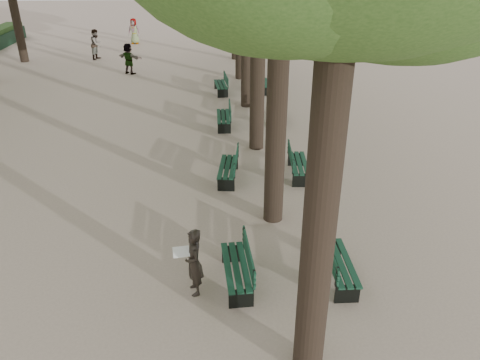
{
  "coord_description": "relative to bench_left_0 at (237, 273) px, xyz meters",
  "views": [
    {
      "loc": [
        -0.05,
        -7.88,
        6.7
      ],
      "look_at": [
        0.6,
        3.0,
        1.2
      ],
      "focal_mm": 35.0,
      "sensor_mm": 36.0,
      "label": 1
    }
  ],
  "objects": [
    {
      "name": "man_with_map",
      "position": [
        -0.9,
        -0.24,
        0.5
      ],
      "size": [
        0.66,
        0.68,
        1.54
      ],
      "color": "black",
      "rests_on": "ground"
    },
    {
      "name": "bench_right_1",
      "position": [
        2.27,
        5.24,
        0.0
      ],
      "size": [
        0.68,
        1.83,
        0.92
      ],
      "color": "black",
      "rests_on": "ground"
    },
    {
      "name": "bench_right_2",
      "position": [
        2.27,
        10.52,
        0.0
      ],
      "size": [
        0.74,
        1.85,
        0.92
      ],
      "color": "black",
      "rests_on": "ground"
    },
    {
      "name": "pedestrian_a",
      "position": [
        -7.82,
        23.13,
        0.67
      ],
      "size": [
        0.64,
        0.99,
        1.89
      ],
      "primitive_type": "imported",
      "rotation": [
        0.0,
        0.0,
        1.26
      ],
      "color": "#262628",
      "rests_on": "ground"
    },
    {
      "name": "ground",
      "position": [
        -0.37,
        -0.33,
        -0.27
      ],
      "size": [
        120.0,
        120.0,
        0.0
      ],
      "primitive_type": "plane",
      "color": "tan",
      "rests_on": "ground"
    },
    {
      "name": "bench_left_1",
      "position": [
        -0.0,
        5.11,
        0.0
      ],
      "size": [
        0.78,
        1.86,
        0.92
      ],
      "color": "black",
      "rests_on": "ground"
    },
    {
      "name": "pedestrian_d",
      "position": [
        -6.17,
        28.37,
        0.64
      ],
      "size": [
        0.94,
        0.52,
        1.83
      ],
      "primitive_type": "imported",
      "rotation": [
        0.0,
        0.0,
        6.1
      ],
      "color": "#262628",
      "rests_on": "ground"
    },
    {
      "name": "bench_left_3",
      "position": [
        -0.0,
        14.82,
        0.0
      ],
      "size": [
        0.72,
        1.84,
        0.92
      ],
      "color": "black",
      "rests_on": "ground"
    },
    {
      "name": "bench_left_0",
      "position": [
        0.0,
        0.0,
        0.0
      ],
      "size": [
        0.68,
        1.83,
        0.92
      ],
      "color": "black",
      "rests_on": "ground"
    },
    {
      "name": "pedestrian_c",
      "position": [
        7.4,
        21.95,
        0.66
      ],
      "size": [
        0.39,
        1.09,
        1.86
      ],
      "primitive_type": "imported",
      "rotation": [
        0.0,
        0.0,
        4.73
      ],
      "color": "#262628",
      "rests_on": "ground"
    },
    {
      "name": "bench_right_0",
      "position": [
        2.27,
        0.01,
        0.0
      ],
      "size": [
        0.58,
        1.8,
        0.92
      ],
      "color": "black",
      "rests_on": "ground"
    },
    {
      "name": "bench_right_3",
      "position": [
        2.27,
        15.02,
        0.0
      ],
      "size": [
        0.71,
        1.84,
        0.92
      ],
      "color": "black",
      "rests_on": "ground"
    },
    {
      "name": "bench_left_2",
      "position": [
        0.0,
        9.96,
        0.0
      ],
      "size": [
        0.58,
        1.8,
        0.92
      ],
      "color": "black",
      "rests_on": "ground"
    },
    {
      "name": "pedestrian_e",
      "position": [
        -5.17,
        19.1,
        0.59
      ],
      "size": [
        1.54,
        1.14,
        1.72
      ],
      "primitive_type": "imported",
      "rotation": [
        0.0,
        0.0,
        2.58
      ],
      "color": "#262628",
      "rests_on": "ground"
    }
  ]
}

